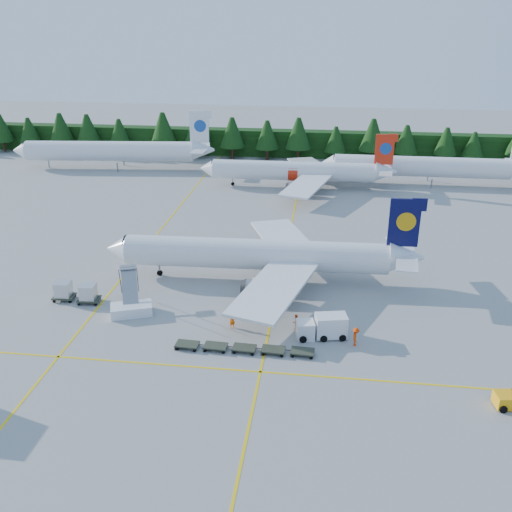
# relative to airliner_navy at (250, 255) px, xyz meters

# --- Properties ---
(ground) EXTENTS (320.00, 320.00, 0.00)m
(ground) POSITION_rel_airliner_navy_xyz_m (-2.30, -14.00, -3.36)
(ground) COLOR gray
(ground) RESTS_ON ground
(taxi_stripe_a) EXTENTS (0.25, 120.00, 0.01)m
(taxi_stripe_a) POSITION_rel_airliner_navy_xyz_m (-16.30, 6.00, -3.36)
(taxi_stripe_a) COLOR yellow
(taxi_stripe_a) RESTS_ON ground
(taxi_stripe_b) EXTENTS (0.25, 120.00, 0.01)m
(taxi_stripe_b) POSITION_rel_airliner_navy_xyz_m (3.70, 6.00, -3.36)
(taxi_stripe_b) COLOR yellow
(taxi_stripe_b) RESTS_ON ground
(taxi_stripe_cross) EXTENTS (80.00, 0.25, 0.01)m
(taxi_stripe_cross) POSITION_rel_airliner_navy_xyz_m (-2.30, -20.00, -3.36)
(taxi_stripe_cross) COLOR yellow
(taxi_stripe_cross) RESTS_ON ground
(treeline_hedge) EXTENTS (220.00, 4.00, 6.00)m
(treeline_hedge) POSITION_rel_airliner_navy_xyz_m (-2.30, 68.00, -0.36)
(treeline_hedge) COLOR black
(treeline_hedge) RESTS_ON ground
(airliner_navy) EXTENTS (38.49, 31.66, 11.19)m
(airliner_navy) POSITION_rel_airliner_navy_xyz_m (0.00, 0.00, 0.00)
(airliner_navy) COLOR silver
(airliner_navy) RESTS_ON ground
(airliner_red) EXTENTS (36.51, 30.05, 10.62)m
(airliner_red) POSITION_rel_airliner_navy_xyz_m (1.86, 41.91, -0.17)
(airliner_red) COLOR silver
(airliner_red) RESTS_ON ground
(airliner_far_left) EXTENTS (42.36, 8.06, 12.32)m
(airliner_far_left) POSITION_rel_airliner_navy_xyz_m (-38.80, 51.36, 0.50)
(airliner_far_left) COLOR silver
(airliner_far_left) RESTS_ON ground
(airliner_far_right) EXTENTS (39.47, 4.08, 11.48)m
(airliner_far_right) POSITION_rel_airliner_navy_xyz_m (25.87, 47.34, 0.24)
(airliner_far_right) COLOR silver
(airliner_far_right) RESTS_ON ground
(airstairs) EXTENTS (5.13, 6.85, 4.06)m
(airstairs) POSITION_rel_airliner_navy_xyz_m (-12.05, -10.46, -2.48)
(airstairs) COLOR silver
(airstairs) RESTS_ON ground
(service_truck) EXTENTS (5.43, 2.87, 2.49)m
(service_truck) POSITION_rel_airliner_navy_xyz_m (9.24, -12.95, -2.13)
(service_truck) COLOR white
(service_truck) RESTS_ON ground
(dolly_train) EXTENTS (13.95, 1.73, 0.13)m
(dolly_train) POSITION_rel_airliner_navy_xyz_m (1.68, -16.67, -2.93)
(dolly_train) COLOR #323728
(dolly_train) RESTS_ON ground
(uld_pair) EXTENTS (5.78, 2.39, 1.89)m
(uld_pair) POSITION_rel_airliner_navy_xyz_m (-19.35, -8.53, -2.09)
(uld_pair) COLOR #323728
(uld_pair) RESTS_ON ground
(crew_a) EXTENTS (0.75, 0.69, 1.73)m
(crew_a) POSITION_rel_airliner_navy_xyz_m (-0.26, -12.27, -2.50)
(crew_a) COLOR #FF5805
(crew_a) RESTS_ON ground
(crew_b) EXTENTS (1.04, 1.00, 1.69)m
(crew_b) POSITION_rel_airliner_navy_xyz_m (6.47, -11.61, -2.52)
(crew_b) COLOR #F04C05
(crew_b) RESTS_ON ground
(crew_c) EXTENTS (0.58, 0.84, 1.99)m
(crew_c) POSITION_rel_airliner_navy_xyz_m (12.67, -14.13, -2.37)
(crew_c) COLOR #F43C05
(crew_c) RESTS_ON ground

